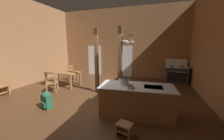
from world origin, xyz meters
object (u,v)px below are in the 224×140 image
Objects in this scene: ladderback_chair_near_window at (53,82)px; backpack at (46,100)px; kitchen_island at (136,100)px; step_stool at (125,128)px; bottle_tall_on_counter at (121,78)px; ladderback_chair_by_post at (72,73)px; dining_table at (63,73)px; stockpot_on_counter at (124,81)px; stove_range at (176,74)px; mixing_bowl_on_counter at (130,87)px.

backpack is at bearing -55.74° from ladderback_chair_near_window.
kitchen_island is 1.07m from step_stool.
step_stool is at bearing -71.27° from bottle_tall_on_counter.
dining_table is at bearing -84.19° from ladderback_chair_by_post.
kitchen_island is 0.85m from bottle_tall_on_counter.
stockpot_on_counter is at bearing -35.79° from ladderback_chair_by_post.
dining_table is at bearing -157.73° from stove_range.
step_stool is 4.86m from dining_table.
ladderback_chair_by_post is at bearing -166.46° from stove_range.
ladderback_chair_near_window is at bearing 163.06° from mixing_bowl_on_counter.
step_stool is 2.83m from backpack.
stove_range is 0.75× the size of dining_table.
mixing_bowl_on_counter reaches higher than kitchen_island.
stove_range is 5.49m from step_stool.
ladderback_chair_near_window is 2.73× the size of bottle_tall_on_counter.
stockpot_on_counter is 0.41m from mixing_bowl_on_counter.
ladderback_chair_by_post is at bearing 146.52° from kitchen_island.
stove_range reaches higher than dining_table.
step_stool is 1.39m from stockpot_on_counter.
stockpot_on_counter is 0.26m from bottle_tall_on_counter.
step_stool is 0.44× the size of ladderback_chair_near_window.
backpack reaches higher than step_stool.
stove_range reaches higher than bottle_tall_on_counter.
mixing_bowl_on_counter is (4.00, -3.03, 0.51)m from ladderback_chair_by_post.
ladderback_chair_by_post is at bearing 136.85° from step_stool.
stove_range is at bearing 67.92° from kitchen_island.
dining_table is 4.07m from stockpot_on_counter.
stove_range is 6.58× the size of mixing_bowl_on_counter.
kitchen_island is 1.69× the size of stove_range.
stockpot_on_counter reaches higher than dining_table.
bottle_tall_on_counter reaches higher than step_stool.
dining_table is 5.07× the size of bottle_tall_on_counter.
dining_table is 4.44m from mixing_bowl_on_counter.
kitchen_island is 2.35× the size of ladderback_chair_by_post.
ladderback_chair_near_window reaches higher than step_stool.
ladderback_chair_by_post is (-4.02, 3.77, 0.27)m from step_stool.
step_stool is 0.70× the size of backpack.
stockpot_on_counter is at bearing 104.14° from step_stool.
stockpot_on_counter is (-0.40, 0.04, 0.57)m from kitchen_island.
kitchen_island reaches higher than dining_table.
kitchen_island is at bearing -12.40° from ladderback_chair_near_window.
ladderback_chair_by_post is at bearing 145.08° from bottle_tall_on_counter.
bottle_tall_on_counter is at bearing -34.92° from ladderback_chair_by_post.
ladderback_chair_near_window is 1.59× the size of backpack.
stockpot_on_counter is at bearing -13.15° from ladderback_chair_near_window.
stove_range reaches higher than backpack.
ladderback_chair_by_post is (-0.30, 1.90, 0.00)m from ladderback_chair_near_window.
stockpot_on_counter reaches higher than ladderback_chair_by_post.
backpack is at bearing -174.94° from mixing_bowl_on_counter.
backpack is 1.59× the size of stockpot_on_counter.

